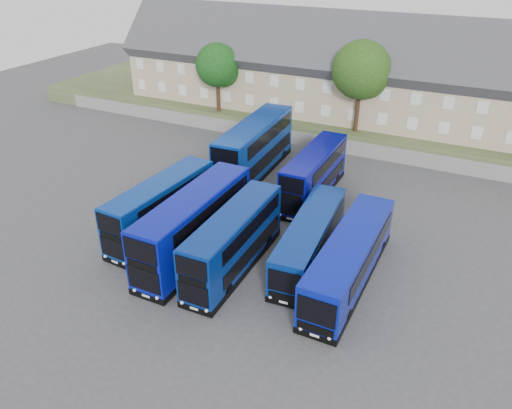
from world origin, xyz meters
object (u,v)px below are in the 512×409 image
(dd_front_mid, at_px, (195,227))
(tree_west, at_px, (219,67))
(coach_east_a, at_px, (310,240))
(tree_mid, at_px, (363,72))
(dd_front_left, at_px, (162,209))

(dd_front_mid, xyz_separation_m, tree_west, (-11.43, 23.63, 4.78))
(coach_east_a, distance_m, tree_west, 28.47)
(tree_mid, bearing_deg, coach_east_a, -82.45)
(tree_west, height_order, tree_mid, tree_mid)
(dd_front_left, xyz_separation_m, tree_mid, (8.39, 22.69, 6.03))
(tree_west, relative_size, tree_mid, 0.83)
(dd_front_left, height_order, tree_mid, tree_mid)
(dd_front_mid, relative_size, coach_east_a, 1.02)
(coach_east_a, relative_size, tree_mid, 1.24)
(dd_front_left, relative_size, tree_mid, 1.15)
(dd_front_mid, bearing_deg, coach_east_a, 22.22)
(tree_mid, bearing_deg, tree_west, -178.21)
(dd_front_mid, bearing_deg, dd_front_left, 159.55)
(coach_east_a, distance_m, tree_mid, 22.32)
(dd_front_left, bearing_deg, tree_west, 112.85)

